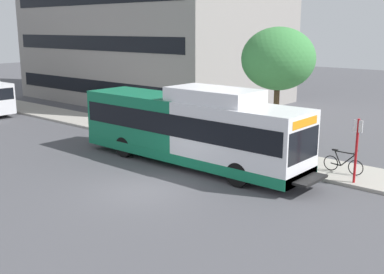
# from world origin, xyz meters

# --- Properties ---
(ground_plane) EXTENTS (120.00, 120.00, 0.00)m
(ground_plane) POSITION_xyz_m (0.00, 8.00, 0.00)
(ground_plane) COLOR #4C4C51
(sidewalk_curb) EXTENTS (3.00, 56.00, 0.14)m
(sidewalk_curb) POSITION_xyz_m (7.00, 6.00, 0.07)
(sidewalk_curb) COLOR #A8A399
(sidewalk_curb) RESTS_ON ground
(transit_bus) EXTENTS (2.58, 12.25, 3.65)m
(transit_bus) POSITION_xyz_m (3.85, 1.02, 1.70)
(transit_bus) COLOR white
(transit_bus) RESTS_ON ground
(bus_stop_sign_pole) EXTENTS (0.10, 0.36, 2.60)m
(bus_stop_sign_pole) POSITION_xyz_m (5.83, -5.96, 1.65)
(bus_stop_sign_pole) COLOR red
(bus_stop_sign_pole) RESTS_ON sidewalk_curb
(bicycle_parked) EXTENTS (0.52, 1.76, 1.02)m
(bicycle_parked) POSITION_xyz_m (6.77, -5.09, 0.56)
(bicycle_parked) COLOR black
(bicycle_parked) RESTS_ON sidewalk_curb
(street_tree_near_stop) EXTENTS (3.58, 3.58, 6.10)m
(street_tree_near_stop) POSITION_xyz_m (8.16, -0.90, 4.70)
(street_tree_near_stop) COLOR #4C3823
(street_tree_near_stop) RESTS_ON sidewalk_curb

